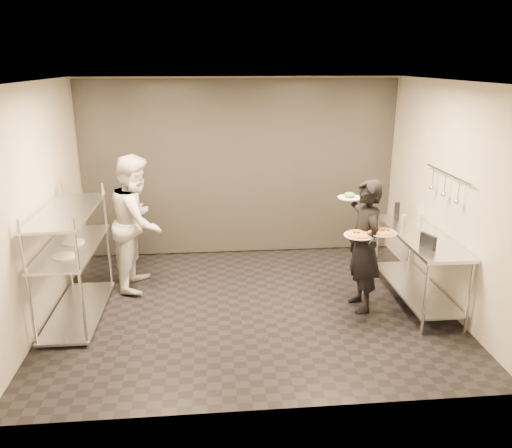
{
  "coord_description": "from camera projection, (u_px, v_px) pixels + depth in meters",
  "views": [
    {
      "loc": [
        -0.47,
        -5.76,
        3.02
      ],
      "look_at": [
        0.08,
        0.07,
        1.1
      ],
      "focal_mm": 35.0,
      "sensor_mm": 36.0,
      "label": 1
    }
  ],
  "objects": [
    {
      "name": "utensil_rail",
      "position": [
        446.0,
        186.0,
        6.16
      ],
      "size": [
        0.07,
        1.2,
        0.31
      ],
      "color": "#B8BAC0",
      "rests_on": "room_shell"
    },
    {
      "name": "prep_counter",
      "position": [
        419.0,
        256.0,
        6.43
      ],
      "size": [
        0.6,
        1.8,
        0.92
      ],
      "color": "#B8BAC0",
      "rests_on": "ground"
    },
    {
      "name": "bottle_dark",
      "position": [
        397.0,
        211.0,
        6.89
      ],
      "size": [
        0.07,
        0.07,
        0.25
      ],
      "primitive_type": "cylinder",
      "color": "black",
      "rests_on": "prep_counter"
    },
    {
      "name": "pos_monitor",
      "position": [
        428.0,
        241.0,
        5.86
      ],
      "size": [
        0.12,
        0.23,
        0.17
      ],
      "primitive_type": "cube",
      "rotation": [
        0.0,
        0.0,
        0.33
      ],
      "color": "black",
      "rests_on": "prep_counter"
    },
    {
      "name": "room_shell",
      "position": [
        243.0,
        180.0,
        7.11
      ],
      "size": [
        5.0,
        4.0,
        2.8
      ],
      "color": "black",
      "rests_on": "ground"
    },
    {
      "name": "salad_plate",
      "position": [
        350.0,
        196.0,
        6.29
      ],
      "size": [
        0.29,
        0.29,
        0.07
      ],
      "color": "silver",
      "rests_on": "waiter"
    },
    {
      "name": "chef",
      "position": [
        137.0,
        222.0,
        6.79
      ],
      "size": [
        0.78,
        0.96,
        1.85
      ],
      "primitive_type": "imported",
      "rotation": [
        0.0,
        0.0,
        1.48
      ],
      "color": "silver",
      "rests_on": "ground"
    },
    {
      "name": "pizza_plate_near",
      "position": [
        359.0,
        235.0,
        5.92
      ],
      "size": [
        0.36,
        0.36,
        0.05
      ],
      "color": "silver",
      "rests_on": "waiter"
    },
    {
      "name": "bottle_clear",
      "position": [
        420.0,
        221.0,
        6.58
      ],
      "size": [
        0.05,
        0.05,
        0.18
      ],
      "primitive_type": "cylinder",
      "color": "gray",
      "rests_on": "prep_counter"
    },
    {
      "name": "pass_rack",
      "position": [
        73.0,
        257.0,
        6.0
      ],
      "size": [
        0.6,
        1.6,
        1.5
      ],
      "color": "#B8BAC0",
      "rests_on": "ground"
    },
    {
      "name": "pizza_plate_far",
      "position": [
        383.0,
        232.0,
        5.9
      ],
      "size": [
        0.33,
        0.33,
        0.05
      ],
      "color": "silver",
      "rests_on": "waiter"
    },
    {
      "name": "bottle_green",
      "position": [
        404.0,
        223.0,
        6.39
      ],
      "size": [
        0.07,
        0.07,
        0.23
      ],
      "primitive_type": "cylinder",
      "color": "gray",
      "rests_on": "prep_counter"
    },
    {
      "name": "waiter",
      "position": [
        364.0,
        246.0,
        6.15
      ],
      "size": [
        0.46,
        0.65,
        1.68
      ],
      "primitive_type": "imported",
      "rotation": [
        0.0,
        0.0,
        -1.48
      ],
      "color": "black",
      "rests_on": "ground"
    }
  ]
}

